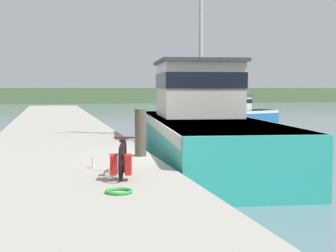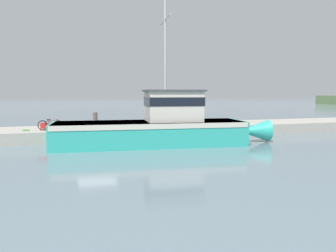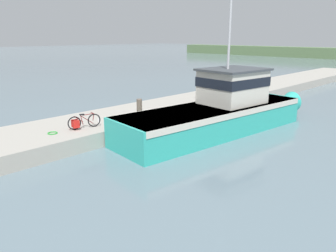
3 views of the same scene
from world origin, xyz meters
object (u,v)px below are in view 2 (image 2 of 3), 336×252
at_px(mooring_post, 95,121).
at_px(water_bottle_on_curb, 68,127).
at_px(bicycle_touring, 48,125).
at_px(fishing_boat_main, 160,125).

xyz_separation_m(mooring_post, water_bottle_on_curb, (-1.38, -1.79, -0.50)).
height_order(mooring_post, water_bottle_on_curb, mooring_post).
bearing_deg(bicycle_touring, mooring_post, 85.53).
bearing_deg(mooring_post, bicycle_touring, -106.35).
relative_size(fishing_boat_main, mooring_post, 11.73).
height_order(fishing_boat_main, bicycle_touring, fishing_boat_main).
distance_m(fishing_boat_main, mooring_post, 4.80).
relative_size(fishing_boat_main, bicycle_touring, 8.48).
height_order(fishing_boat_main, mooring_post, fishing_boat_main).
xyz_separation_m(fishing_boat_main, mooring_post, (-2.85, -3.86, 0.14)).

